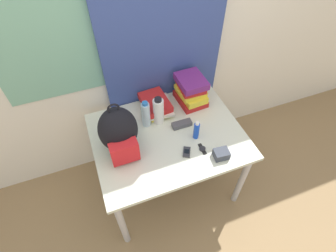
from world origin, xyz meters
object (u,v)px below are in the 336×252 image
at_px(water_bottle, 146,114).
at_px(sports_bottle, 158,111).
at_px(camera_pouch, 221,154).
at_px(sunscreen_bottle, 196,130).
at_px(wristwatch, 202,149).
at_px(sunglasses_case, 182,124).
at_px(book_stack_left, 156,105).
at_px(backpack, 119,132).
at_px(book_stack_center, 191,90).
at_px(cell_phone, 187,152).

distance_m(water_bottle, sports_bottle, 0.10).
bearing_deg(camera_pouch, sunscreen_bottle, 112.32).
bearing_deg(sports_bottle, wristwatch, -61.31).
height_order(sunglasses_case, camera_pouch, camera_pouch).
xyz_separation_m(sunglasses_case, camera_pouch, (0.14, -0.35, 0.01)).
bearing_deg(wristwatch, book_stack_left, 109.79).
xyz_separation_m(backpack, camera_pouch, (0.61, -0.31, -0.15)).
distance_m(book_stack_center, sunglasses_case, 0.30).
distance_m(water_bottle, cell_phone, 0.40).
bearing_deg(sunglasses_case, sunscreen_bottle, -68.87).
xyz_separation_m(backpack, sports_bottle, (0.33, 0.15, -0.06)).
relative_size(book_stack_left, sunglasses_case, 1.94).
distance_m(sunscreen_bottle, cell_phone, 0.17).
distance_m(water_bottle, sunglasses_case, 0.28).
bearing_deg(sunscreen_bottle, camera_pouch, -67.68).
relative_size(sunscreen_bottle, sunglasses_case, 1.08).
height_order(book_stack_center, cell_phone, book_stack_center).
relative_size(book_stack_left, wristwatch, 2.98).
bearing_deg(book_stack_left, backpack, -141.90).
bearing_deg(backpack, sunscreen_bottle, -10.11).
distance_m(sports_bottle, cell_phone, 0.37).
xyz_separation_m(water_bottle, wristwatch, (0.29, -0.36, -0.10)).
height_order(water_bottle, camera_pouch, water_bottle).
xyz_separation_m(book_stack_left, camera_pouch, (0.27, -0.58, -0.02)).
relative_size(book_stack_left, camera_pouch, 2.71).
bearing_deg(backpack, wristwatch, -21.91).
xyz_separation_m(water_bottle, cell_phone, (0.18, -0.35, -0.10)).
xyz_separation_m(book_stack_center, cell_phone, (-0.23, -0.46, -0.11)).
xyz_separation_m(backpack, water_bottle, (0.23, 0.15, -0.07)).
distance_m(backpack, camera_pouch, 0.70).
bearing_deg(water_bottle, book_stack_left, 45.80).
xyz_separation_m(book_stack_center, camera_pouch, (-0.03, -0.58, -0.09)).
distance_m(book_stack_center, sunscreen_bottle, 0.38).
xyz_separation_m(sunscreen_bottle, cell_phone, (-0.12, -0.10, -0.07)).
height_order(backpack, camera_pouch, backpack).
height_order(sunscreen_bottle, cell_phone, sunscreen_bottle).
xyz_separation_m(backpack, sunglasses_case, (0.47, 0.04, -0.16)).
bearing_deg(book_stack_left, cell_phone, -82.87).
height_order(cell_phone, wristwatch, cell_phone).
relative_size(backpack, book_stack_center, 1.55).
bearing_deg(camera_pouch, book_stack_center, 87.48).
relative_size(book_stack_center, wristwatch, 2.77).
xyz_separation_m(water_bottle, sunscreen_bottle, (0.30, -0.24, -0.03)).
relative_size(sunglasses_case, wristwatch, 1.54).
height_order(book_stack_left, sunglasses_case, book_stack_left).
bearing_deg(book_stack_left, camera_pouch, -65.59).
relative_size(sunscreen_bottle, camera_pouch, 1.51).
xyz_separation_m(sunglasses_case, wristwatch, (0.05, -0.25, -0.01)).
height_order(backpack, book_stack_left, backpack).
xyz_separation_m(cell_phone, sunglasses_case, (0.06, 0.24, 0.01)).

